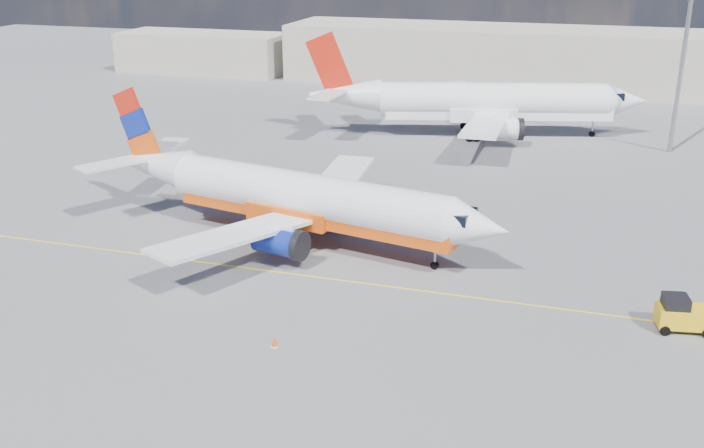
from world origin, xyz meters
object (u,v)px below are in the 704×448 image
(main_jet, at_px, (296,197))
(second_jet, at_px, (482,102))
(gse_tug, at_px, (682,314))
(traffic_cone, at_px, (275,342))

(main_jet, distance_m, second_jet, 35.50)
(main_jet, height_order, gse_tug, main_jet)
(main_jet, relative_size, second_jet, 0.89)
(main_jet, xyz_separation_m, traffic_cone, (4.38, -14.62, -2.98))
(main_jet, bearing_deg, second_jet, 88.78)
(main_jet, relative_size, traffic_cone, 59.58)
(second_jet, relative_size, gse_tug, 11.81)
(second_jet, xyz_separation_m, traffic_cone, (-3.41, -49.26, -3.39))
(gse_tug, bearing_deg, second_jet, 102.99)
(second_jet, bearing_deg, main_jet, -117.83)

